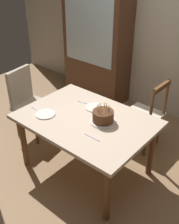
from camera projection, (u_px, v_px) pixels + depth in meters
ground at (86, 168)px, 3.34m from camera, size 6.40×6.40×0.00m
back_wall at (172, 29)px, 3.87m from camera, size 6.40×0.10×2.60m
dining_table at (86, 125)px, 3.01m from camera, size 1.43×1.03×0.72m
birthday_cake at (103, 117)px, 2.88m from camera, size 0.28×0.28×0.20m
plate_near_celebrant at (45, 114)px, 3.03m from camera, size 0.22×0.22×0.01m
plate_far_side at (94, 107)px, 3.15m from camera, size 0.22×0.22×0.01m
fork_near_celebrant at (36, 109)px, 3.12m from camera, size 0.18×0.03×0.01m
fork_far_side at (84, 103)px, 3.25m from camera, size 0.18×0.05×0.01m
fork_near_guest at (92, 137)px, 2.67m from camera, size 0.18×0.02×0.01m
chair_spindle_back at (145, 116)px, 3.50m from camera, size 0.44×0.44×0.95m
chair_upholstered at (28, 99)px, 3.72m from camera, size 0.50×0.50×0.95m
china_cabinet at (97, 43)px, 4.47m from camera, size 1.10×0.45×1.90m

